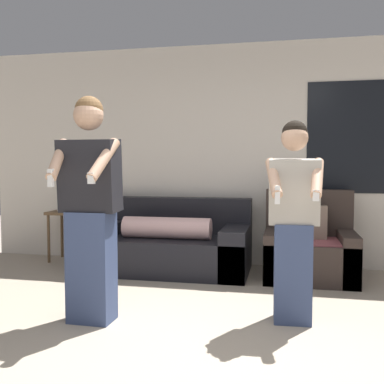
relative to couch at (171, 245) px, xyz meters
The scene contains 7 objects.
ground_plane 2.61m from the couch, 71.90° to the right, with size 14.00×14.00×0.00m, color tan.
wall_back 1.44m from the couch, 31.80° to the left, with size 6.74×0.07×2.70m.
couch is the anchor object (origin of this frame).
armchair 1.57m from the couch, ahead, with size 0.95×0.83×0.95m.
side_table 1.42m from the couch, behind, with size 0.54×0.42×0.79m.
person_left 1.90m from the couch, 95.84° to the right, with size 0.52×0.47×1.77m.
person_right 2.08m from the couch, 47.10° to the right, with size 0.45×0.47×1.58m.
Camera 1 is at (0.50, -2.56, 1.25)m, focal length 42.00 mm.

